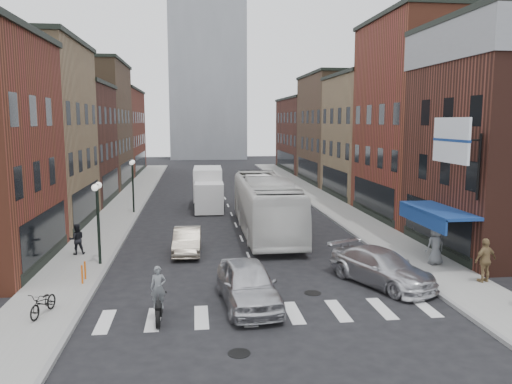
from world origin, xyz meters
TOP-DOWN VIEW (x-y plane):
  - ground at (0.00, 0.00)m, footprint 160.00×160.00m
  - sidewalk_left at (-8.50, 22.00)m, footprint 3.00×74.00m
  - sidewalk_right at (8.50, 22.00)m, footprint 3.00×74.00m
  - curb_left at (-7.00, 22.00)m, footprint 0.20×74.00m
  - curb_right at (7.00, 22.00)m, footprint 0.20×74.00m
  - crosswalk_stripes at (0.00, -3.00)m, footprint 12.00×2.20m
  - bldg_left_mid_a at (-14.99, 14.00)m, footprint 10.30×10.20m
  - bldg_left_mid_b at (-14.99, 24.00)m, footprint 10.30×10.20m
  - bldg_left_far_a at (-14.99, 35.00)m, footprint 10.30×12.20m
  - bldg_left_far_b at (-14.99, 49.00)m, footprint 10.30×16.20m
  - bldg_right_mid_a at (15.00, 14.00)m, footprint 10.30×10.20m
  - bldg_right_mid_b at (14.99, 24.00)m, footprint 10.30×10.20m
  - bldg_right_far_a at (14.99, 35.00)m, footprint 10.30×12.20m
  - bldg_right_far_b at (14.99, 49.00)m, footprint 10.30×16.20m
  - awning_blue at (8.93, 2.50)m, footprint 1.80×5.00m
  - billboard_sign at (8.59, 0.50)m, footprint 1.52×3.00m
  - distant_tower at (0.00, 78.00)m, footprint 14.00×14.00m
  - streetlamp_near at (-7.40, 4.00)m, footprint 0.32×1.22m
  - streetlamp_far at (-7.40, 18.00)m, footprint 0.32×1.22m
  - bike_rack at (-7.60, 1.30)m, footprint 0.08×0.68m
  - box_truck at (-1.67, 19.93)m, footprint 2.39×7.44m
  - motorcycle_rider at (-4.09, -3.16)m, footprint 0.56×1.97m
  - transit_bus at (1.67, 10.27)m, footprint 3.13×12.88m
  - sedan_left_near at (-0.80, -2.01)m, footprint 2.42×5.13m
  - sedan_left_far at (-3.20, 6.00)m, footprint 1.54×4.12m
  - curb_car at (5.22, -0.26)m, footprint 4.11×5.62m
  - parked_bicycle at (-8.21, -2.44)m, footprint 0.96×1.77m
  - ped_left_solo at (-8.90, 5.93)m, footprint 0.87×0.65m
  - ped_right_b at (9.60, -0.92)m, footprint 1.24×0.84m
  - ped_right_c at (8.75, 1.87)m, footprint 1.00×0.72m

SIDE VIEW (x-z plane):
  - ground at x=0.00m, z-range 0.00..0.00m
  - curb_left at x=-7.00m, z-range -0.08..0.08m
  - curb_right at x=7.00m, z-range -0.08..0.08m
  - crosswalk_stripes at x=0.00m, z-range -0.01..0.01m
  - sidewalk_left at x=-8.50m, z-range 0.00..0.15m
  - sidewalk_right at x=8.50m, z-range 0.00..0.15m
  - bike_rack at x=-7.60m, z-range 0.15..0.95m
  - parked_bicycle at x=-8.21m, z-range 0.15..1.03m
  - sedan_left_far at x=-3.20m, z-range 0.00..1.34m
  - curb_car at x=5.22m, z-range 0.00..1.51m
  - sedan_left_near at x=-0.80m, z-range 0.00..1.69m
  - motorcycle_rider at x=-4.09m, z-range -0.06..1.95m
  - ped_left_solo at x=-8.90m, z-range 0.15..1.75m
  - ped_right_c at x=8.75m, z-range 0.15..2.03m
  - ped_right_b at x=9.60m, z-range 0.15..2.07m
  - box_truck at x=-1.67m, z-range -0.02..3.20m
  - transit_bus at x=1.67m, z-range 0.00..3.58m
  - awning_blue at x=8.93m, z-range 2.24..3.02m
  - streetlamp_near at x=-7.40m, z-range 0.86..4.97m
  - streetlamp_far at x=-7.40m, z-range 0.86..4.97m
  - bldg_right_far_b at x=14.99m, z-range 0.00..10.30m
  - bldg_left_mid_b at x=-14.99m, z-range 0.00..10.30m
  - bldg_left_far_b at x=-14.99m, z-range 0.00..11.30m
  - bldg_right_mid_b at x=14.99m, z-range 0.00..11.30m
  - billboard_sign at x=8.59m, z-range 4.28..7.98m
  - bldg_right_far_a at x=14.99m, z-range 0.00..12.30m
  - bldg_left_mid_a at x=-14.99m, z-range 0.00..12.30m
  - bldg_left_far_a at x=-14.99m, z-range 0.00..13.30m
  - bldg_right_mid_a at x=15.00m, z-range 0.00..14.30m
  - distant_tower at x=0.00m, z-range 0.00..50.00m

